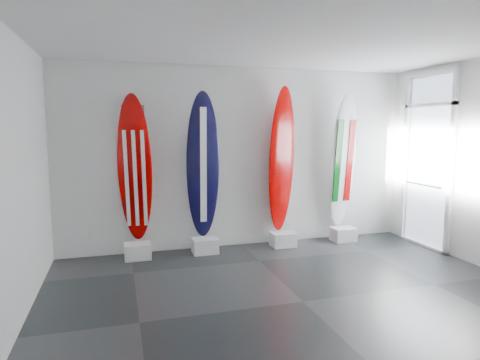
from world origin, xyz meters
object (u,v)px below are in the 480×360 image
object	(u,v)px
surfboard_usa	(135,169)
surfboard_italy	(343,161)
surfboard_navy	(203,165)
surfboard_swiss	(282,160)

from	to	relation	value
surfboard_usa	surfboard_italy	xyz separation A→B (m)	(3.56, 0.00, 0.04)
surfboard_navy	surfboard_italy	world-z (taller)	surfboard_italy
surfboard_usa	surfboard_swiss	bearing A→B (deg)	10.30
surfboard_usa	surfboard_navy	bearing A→B (deg)	10.30
surfboard_navy	surfboard_usa	bearing A→B (deg)	-178.56
surfboard_usa	surfboard_navy	distance (m)	1.05
surfboard_navy	surfboard_italy	xyz separation A→B (m)	(2.51, 0.00, 0.01)
surfboard_usa	surfboard_swiss	world-z (taller)	surfboard_swiss
surfboard_usa	surfboard_navy	world-z (taller)	surfboard_navy
surfboard_swiss	surfboard_navy	bearing A→B (deg)	159.29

